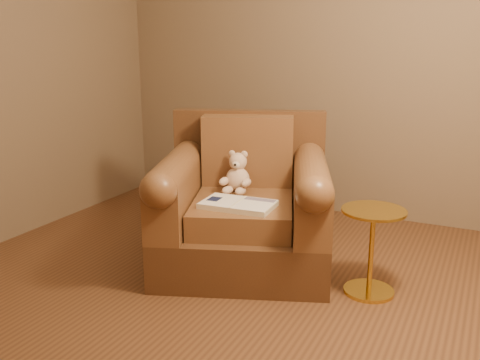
% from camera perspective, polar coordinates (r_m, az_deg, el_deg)
% --- Properties ---
extents(floor, '(4.00, 4.00, 0.00)m').
position_cam_1_polar(floor, '(2.98, -0.81, -14.18)').
color(floor, brown).
rests_on(floor, ground).
extents(armchair, '(1.35, 1.32, 0.96)m').
position_cam_1_polar(armchair, '(3.50, 0.45, -3.01)').
color(armchair, '#52321B').
rests_on(armchair, floor).
extents(teddy_bear, '(0.20, 0.23, 0.28)m').
position_cam_1_polar(teddy_bear, '(3.54, -0.31, 0.42)').
color(teddy_bear, beige).
rests_on(teddy_bear, armchair).
extents(guidebook, '(0.45, 0.28, 0.04)m').
position_cam_1_polar(guidebook, '(3.23, -0.22, -2.62)').
color(guidebook, beige).
rests_on(guidebook, armchair).
extents(side_table, '(0.37, 0.37, 0.51)m').
position_cam_1_polar(side_table, '(3.18, 13.85, -7.13)').
color(side_table, gold).
rests_on(side_table, floor).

